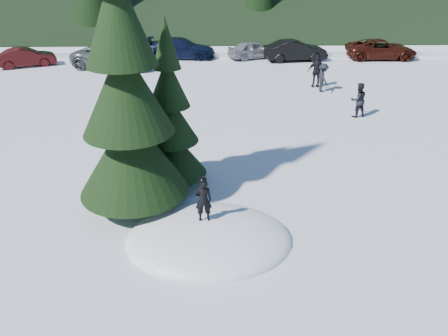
{
  "coord_description": "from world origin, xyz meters",
  "views": [
    {
      "loc": [
        0.17,
        -9.64,
        6.98
      ],
      "look_at": [
        0.45,
        2.12,
        1.1
      ],
      "focal_mm": 35.0,
      "sensor_mm": 36.0,
      "label": 1
    }
  ],
  "objects_px": {
    "spruce_short": "(170,124)",
    "car_1": "(26,57)",
    "car_3": "(181,48)",
    "adult_2": "(323,78)",
    "car_4": "(254,50)",
    "child_skier": "(203,200)",
    "adult_1": "(317,71)",
    "car_6": "(381,49)",
    "spruce_tall": "(127,101)",
    "car_5": "(295,51)",
    "adult_0": "(358,100)",
    "car_2": "(114,57)"
  },
  "relations": [
    {
      "from": "adult_2",
      "to": "spruce_tall",
      "type": "bearing_deg",
      "value": 137.72
    },
    {
      "from": "child_skier",
      "to": "spruce_short",
      "type": "bearing_deg",
      "value": -74.96
    },
    {
      "from": "adult_0",
      "to": "car_6",
      "type": "height_order",
      "value": "adult_0"
    },
    {
      "from": "spruce_short",
      "to": "car_1",
      "type": "distance_m",
      "value": 20.1
    },
    {
      "from": "adult_2",
      "to": "car_2",
      "type": "bearing_deg",
      "value": 58.42
    },
    {
      "from": "adult_1",
      "to": "car_1",
      "type": "relative_size",
      "value": 0.49
    },
    {
      "from": "car_2",
      "to": "car_4",
      "type": "relative_size",
      "value": 1.47
    },
    {
      "from": "adult_1",
      "to": "car_4",
      "type": "height_order",
      "value": "adult_1"
    },
    {
      "from": "child_skier",
      "to": "car_4",
      "type": "distance_m",
      "value": 21.94
    },
    {
      "from": "spruce_short",
      "to": "car_6",
      "type": "xyz_separation_m",
      "value": [
        13.31,
        18.42,
        -1.42
      ]
    },
    {
      "from": "child_skier",
      "to": "car_5",
      "type": "xyz_separation_m",
      "value": [
        6.03,
        20.9,
        -0.39
      ]
    },
    {
      "from": "car_4",
      "to": "car_6",
      "type": "distance_m",
      "value": 9.07
    },
    {
      "from": "car_1",
      "to": "car_6",
      "type": "bearing_deg",
      "value": -108.89
    },
    {
      "from": "spruce_short",
      "to": "car_1",
      "type": "relative_size",
      "value": 1.44
    },
    {
      "from": "adult_1",
      "to": "car_3",
      "type": "relative_size",
      "value": 0.37
    },
    {
      "from": "car_1",
      "to": "car_3",
      "type": "bearing_deg",
      "value": -100.18
    },
    {
      "from": "adult_0",
      "to": "adult_2",
      "type": "distance_m",
      "value": 4.12
    },
    {
      "from": "adult_1",
      "to": "adult_2",
      "type": "height_order",
      "value": "adult_1"
    },
    {
      "from": "adult_2",
      "to": "car_4",
      "type": "xyz_separation_m",
      "value": [
        -3.07,
        8.32,
        -0.15
      ]
    },
    {
      "from": "spruce_tall",
      "to": "child_skier",
      "type": "distance_m",
      "value": 3.41
    },
    {
      "from": "adult_1",
      "to": "car_2",
      "type": "relative_size",
      "value": 0.34
    },
    {
      "from": "car_1",
      "to": "car_3",
      "type": "relative_size",
      "value": 0.76
    },
    {
      "from": "spruce_short",
      "to": "car_4",
      "type": "relative_size",
      "value": 1.46
    },
    {
      "from": "car_2",
      "to": "car_6",
      "type": "height_order",
      "value": "car_2"
    },
    {
      "from": "adult_2",
      "to": "car_3",
      "type": "height_order",
      "value": "adult_2"
    },
    {
      "from": "child_skier",
      "to": "adult_1",
      "type": "distance_m",
      "value": 15.5
    },
    {
      "from": "car_1",
      "to": "adult_0",
      "type": "bearing_deg",
      "value": -141.31
    },
    {
      "from": "car_1",
      "to": "car_4",
      "type": "relative_size",
      "value": 1.01
    },
    {
      "from": "adult_2",
      "to": "spruce_short",
      "type": "bearing_deg",
      "value": 137.78
    },
    {
      "from": "car_3",
      "to": "car_6",
      "type": "distance_m",
      "value": 14.29
    },
    {
      "from": "car_1",
      "to": "car_3",
      "type": "xyz_separation_m",
      "value": [
        10.12,
        2.29,
        0.1
      ]
    },
    {
      "from": "adult_1",
      "to": "car_1",
      "type": "distance_m",
      "value": 19.04
    },
    {
      "from": "car_5",
      "to": "car_6",
      "type": "height_order",
      "value": "car_5"
    },
    {
      "from": "spruce_short",
      "to": "car_5",
      "type": "relative_size",
      "value": 1.25
    },
    {
      "from": "child_skier",
      "to": "car_6",
      "type": "xyz_separation_m",
      "value": [
        12.24,
        21.37,
        -0.41
      ]
    },
    {
      "from": "car_1",
      "to": "car_5",
      "type": "bearing_deg",
      "value": -109.0
    },
    {
      "from": "spruce_tall",
      "to": "car_6",
      "type": "xyz_separation_m",
      "value": [
        14.31,
        19.82,
        -2.64
      ]
    },
    {
      "from": "adult_0",
      "to": "car_6",
      "type": "xyz_separation_m",
      "value": [
        5.29,
        12.05,
        -0.13
      ]
    },
    {
      "from": "spruce_short",
      "to": "adult_0",
      "type": "xyz_separation_m",
      "value": [
        8.01,
        6.37,
        -1.3
      ]
    },
    {
      "from": "spruce_tall",
      "to": "car_1",
      "type": "distance_m",
      "value": 20.9
    },
    {
      "from": "adult_1",
      "to": "car_5",
      "type": "height_order",
      "value": "adult_1"
    },
    {
      "from": "child_skier",
      "to": "adult_2",
      "type": "bearing_deg",
      "value": -119.85
    },
    {
      "from": "adult_0",
      "to": "car_6",
      "type": "distance_m",
      "value": 13.16
    },
    {
      "from": "car_4",
      "to": "adult_1",
      "type": "bearing_deg",
      "value": -179.41
    },
    {
      "from": "car_1",
      "to": "adult_2",
      "type": "bearing_deg",
      "value": -131.72
    },
    {
      "from": "spruce_short",
      "to": "car_2",
      "type": "xyz_separation_m",
      "value": [
        -5.16,
        16.09,
        -1.35
      ]
    },
    {
      "from": "adult_0",
      "to": "adult_2",
      "type": "xyz_separation_m",
      "value": [
        -0.7,
        4.06,
        -0.03
      ]
    },
    {
      "from": "child_skier",
      "to": "car_6",
      "type": "relative_size",
      "value": 0.25
    },
    {
      "from": "child_skier",
      "to": "car_2",
      "type": "bearing_deg",
      "value": -76.72
    },
    {
      "from": "car_3",
      "to": "car_5",
      "type": "distance_m",
      "value": 8.13
    }
  ]
}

